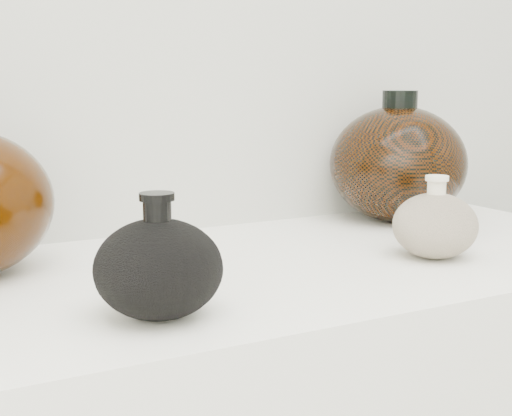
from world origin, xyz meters
TOP-DOWN VIEW (x-y plane):
  - black_gourd_vase at (-0.18, 0.81)m, footprint 0.14×0.14m
  - cream_gourd_vase at (0.24, 0.87)m, footprint 0.12×0.12m
  - right_round_pot at (0.37, 1.10)m, footprint 0.30×0.30m

SIDE VIEW (x-z plane):
  - cream_gourd_vase at x=0.24m, z-range 0.89..1.00m
  - black_gourd_vase at x=-0.18m, z-range 0.89..1.02m
  - right_round_pot at x=0.37m, z-range 0.89..1.11m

